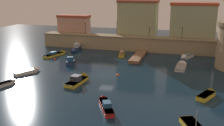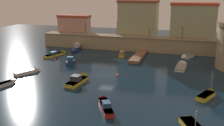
{
  "view_description": "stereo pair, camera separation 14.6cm",
  "coord_description": "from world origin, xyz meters",
  "px_view_note": "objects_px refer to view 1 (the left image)",
  "views": [
    {
      "loc": [
        14.59,
        -45.74,
        15.19
      ],
      "look_at": [
        0.0,
        3.82,
        1.34
      ],
      "focal_mm": 43.83,
      "sensor_mm": 36.0,
      "label": 1
    },
    {
      "loc": [
        14.73,
        -45.7,
        15.19
      ],
      "look_at": [
        0.0,
        3.82,
        1.34
      ],
      "focal_mm": 43.83,
      "sensor_mm": 36.0,
      "label": 2
    }
  ],
  "objects_px": {
    "moored_boat_8": "(0,84)",
    "quay_lamp_0": "(85,25)",
    "moored_boat_1": "(80,79)",
    "mooring_buoy_0": "(55,60)",
    "mooring_buoy_1": "(118,75)",
    "moored_boat_2": "(71,61)",
    "moored_boat_11": "(30,71)",
    "quay_lamp_3": "(182,30)",
    "moored_boat_0": "(186,56)",
    "moored_boat_9": "(76,48)",
    "quay_lamp_2": "(149,29)",
    "moored_boat_5": "(122,54)",
    "moored_boat_10": "(182,66)",
    "moored_boat_4": "(57,54)",
    "moored_boat_3": "(105,104)",
    "moored_boat_6": "(208,95)",
    "quay_lamp_1": "(117,26)"
  },
  "relations": [
    {
      "from": "quay_lamp_3",
      "to": "moored_boat_3",
      "type": "xyz_separation_m",
      "value": [
        -8.15,
        -36.25,
        -5.42
      ]
    },
    {
      "from": "quay_lamp_0",
      "to": "quay_lamp_2",
      "type": "xyz_separation_m",
      "value": [
        17.34,
        -0.0,
        -0.35
      ]
    },
    {
      "from": "moored_boat_9",
      "to": "mooring_buoy_0",
      "type": "xyz_separation_m",
      "value": [
        -0.6,
        -10.57,
        -0.54
      ]
    },
    {
      "from": "moored_boat_3",
      "to": "moored_boat_5",
      "type": "relative_size",
      "value": 1.45
    },
    {
      "from": "moored_boat_5",
      "to": "moored_boat_10",
      "type": "xyz_separation_m",
      "value": [
        14.23,
        -6.39,
        -0.1
      ]
    },
    {
      "from": "quay_lamp_2",
      "to": "moored_boat_8",
      "type": "xyz_separation_m",
      "value": [
        -18.77,
        -33.5,
        -5.23
      ]
    },
    {
      "from": "quay_lamp_3",
      "to": "moored_boat_3",
      "type": "height_order",
      "value": "quay_lamp_3"
    },
    {
      "from": "quay_lamp_2",
      "to": "moored_boat_11",
      "type": "xyz_separation_m",
      "value": [
        -18.62,
        -25.38,
        -5.32
      ]
    },
    {
      "from": "moored_boat_0",
      "to": "moored_boat_4",
      "type": "distance_m",
      "value": 30.43
    },
    {
      "from": "moored_boat_4",
      "to": "mooring_buoy_0",
      "type": "xyz_separation_m",
      "value": [
        1.51,
        -4.04,
        -0.35
      ]
    },
    {
      "from": "quay_lamp_3",
      "to": "moored_boat_0",
      "type": "distance_m",
      "value": 7.63
    },
    {
      "from": "moored_boat_8",
      "to": "moored_boat_1",
      "type": "bearing_deg",
      "value": -41.07
    },
    {
      "from": "moored_boat_9",
      "to": "moored_boat_11",
      "type": "distance_m",
      "value": 21.0
    },
    {
      "from": "moored_boat_0",
      "to": "moored_boat_2",
      "type": "relative_size",
      "value": 1.0
    },
    {
      "from": "quay_lamp_0",
      "to": "moored_boat_0",
      "type": "distance_m",
      "value": 27.89
    },
    {
      "from": "moored_boat_0",
      "to": "mooring_buoy_1",
      "type": "distance_m",
      "value": 20.61
    },
    {
      "from": "moored_boat_1",
      "to": "mooring_buoy_0",
      "type": "bearing_deg",
      "value": 48.0
    },
    {
      "from": "mooring_buoy_0",
      "to": "mooring_buoy_1",
      "type": "relative_size",
      "value": 0.94
    },
    {
      "from": "moored_boat_5",
      "to": "quay_lamp_1",
      "type": "bearing_deg",
      "value": 12.36
    },
    {
      "from": "moored_boat_3",
      "to": "quay_lamp_2",
      "type": "bearing_deg",
      "value": -27.99
    },
    {
      "from": "moored_boat_4",
      "to": "moored_boat_5",
      "type": "distance_m",
      "value": 15.55
    },
    {
      "from": "moored_boat_9",
      "to": "moored_boat_10",
      "type": "relative_size",
      "value": 1.09
    },
    {
      "from": "moored_boat_0",
      "to": "moored_boat_8",
      "type": "relative_size",
      "value": 0.69
    },
    {
      "from": "moored_boat_2",
      "to": "moored_boat_11",
      "type": "bearing_deg",
      "value": 137.07
    },
    {
      "from": "moored_boat_8",
      "to": "moored_boat_11",
      "type": "xyz_separation_m",
      "value": [
        0.15,
        8.13,
        -0.09
      ]
    },
    {
      "from": "quay_lamp_1",
      "to": "moored_boat_1",
      "type": "relative_size",
      "value": 0.56
    },
    {
      "from": "moored_boat_9",
      "to": "moored_boat_3",
      "type": "bearing_deg",
      "value": 22.86
    },
    {
      "from": "quay_lamp_2",
      "to": "moored_boat_5",
      "type": "xyz_separation_m",
      "value": [
        -5.43,
        -6.69,
        -5.25
      ]
    },
    {
      "from": "quay_lamp_3",
      "to": "mooring_buoy_1",
      "type": "xyz_separation_m",
      "value": [
        -10.29,
        -22.12,
        -5.84
      ]
    },
    {
      "from": "moored_boat_11",
      "to": "quay_lamp_1",
      "type": "bearing_deg",
      "value": 5.63
    },
    {
      "from": "moored_boat_5",
      "to": "moored_boat_11",
      "type": "bearing_deg",
      "value": 132.44
    },
    {
      "from": "moored_boat_2",
      "to": "moored_boat_4",
      "type": "relative_size",
      "value": 0.64
    },
    {
      "from": "quay_lamp_0",
      "to": "moored_boat_11",
      "type": "xyz_separation_m",
      "value": [
        -1.28,
        -25.38,
        -5.67
      ]
    },
    {
      "from": "moored_boat_1",
      "to": "moored_boat_6",
      "type": "bearing_deg",
      "value": -87.53
    },
    {
      "from": "moored_boat_8",
      "to": "moored_boat_10",
      "type": "distance_m",
      "value": 34.31
    },
    {
      "from": "mooring_buoy_1",
      "to": "moored_boat_2",
      "type": "bearing_deg",
      "value": 153.85
    },
    {
      "from": "moored_boat_4",
      "to": "mooring_buoy_1",
      "type": "xyz_separation_m",
      "value": [
        18.15,
        -11.2,
        -0.35
      ]
    },
    {
      "from": "moored_boat_3",
      "to": "moored_boat_5",
      "type": "distance_m",
      "value": 30.03
    },
    {
      "from": "moored_boat_4",
      "to": "moored_boat_5",
      "type": "relative_size",
      "value": 1.58
    },
    {
      "from": "quay_lamp_0",
      "to": "mooring_buoy_0",
      "type": "height_order",
      "value": "quay_lamp_0"
    },
    {
      "from": "moored_boat_8",
      "to": "quay_lamp_0",
      "type": "bearing_deg",
      "value": 18.07
    },
    {
      "from": "moored_boat_0",
      "to": "moored_boat_9",
      "type": "height_order",
      "value": "moored_boat_9"
    },
    {
      "from": "moored_boat_5",
      "to": "mooring_buoy_1",
      "type": "bearing_deg",
      "value": 179.33
    },
    {
      "from": "quay_lamp_2",
      "to": "moored_boat_5",
      "type": "relative_size",
      "value": 0.65
    },
    {
      "from": "quay_lamp_2",
      "to": "moored_boat_2",
      "type": "bearing_deg",
      "value": -131.5
    },
    {
      "from": "quay_lamp_1",
      "to": "quay_lamp_3",
      "type": "bearing_deg",
      "value": 0.0
    },
    {
      "from": "quay_lamp_0",
      "to": "moored_boat_0",
      "type": "bearing_deg",
      "value": -10.92
    },
    {
      "from": "quay_lamp_0",
      "to": "moored_boat_10",
      "type": "height_order",
      "value": "quay_lamp_0"
    },
    {
      "from": "moored_boat_1",
      "to": "mooring_buoy_1",
      "type": "xyz_separation_m",
      "value": [
        5.27,
        5.29,
        -0.42
      ]
    },
    {
      "from": "quay_lamp_2",
      "to": "moored_boat_2",
      "type": "xyz_separation_m",
      "value": [
        -14.32,
        -16.19,
        -5.21
      ]
    }
  ]
}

